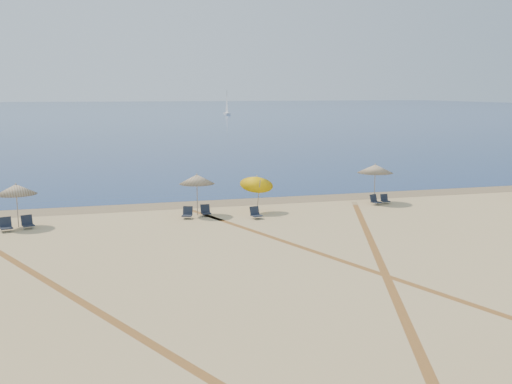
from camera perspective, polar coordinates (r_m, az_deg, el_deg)
ground at (r=18.75m, az=17.13°, el=-13.79°), size 160.00×160.00×0.00m
ocean at (r=239.68m, az=-13.38°, el=7.53°), size 500.00×500.00×0.00m
wet_sand at (r=40.22m, az=-1.53°, el=-0.91°), size 500.00×500.00×0.00m
umbrella_1 at (r=34.84m, az=-21.74°, el=0.24°), size 2.16×2.16×2.42m
umbrella_2 at (r=35.66m, az=-5.61°, el=1.21°), size 2.09×2.09×2.50m
umbrella_3 at (r=36.32m, az=0.09°, el=1.07°), size 2.01×2.08×2.57m
umbrella_4 at (r=40.28m, az=11.20°, el=2.18°), size 2.31×2.31×2.60m
chair_2 at (r=34.36m, az=-22.57°, el=-2.91°), size 0.77×0.84×0.73m
chair_3 at (r=34.64m, az=-20.79°, el=-2.73°), size 0.76×0.83×0.71m
chair_4 at (r=35.15m, az=-6.50°, el=-2.01°), size 0.75×0.81×0.68m
chair_5 at (r=35.72m, az=-4.79°, el=-1.80°), size 0.55×0.65×0.67m
chair_6 at (r=34.89m, az=-0.04°, el=-2.03°), size 0.69×0.77×0.69m
chair_7 at (r=39.86m, az=11.18°, el=-0.77°), size 0.73×0.79×0.66m
chair_8 at (r=40.45m, az=12.09°, el=-0.69°), size 0.52×0.60×0.60m
sailboat_0 at (r=190.51m, az=-2.77°, el=8.01°), size 1.52×5.11×7.54m
tire_tracks at (r=25.42m, az=0.60°, el=-7.13°), size 50.66×38.77×0.00m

